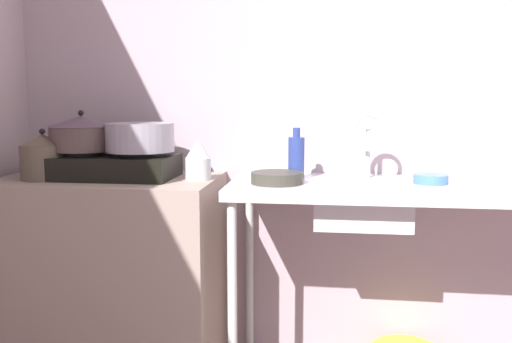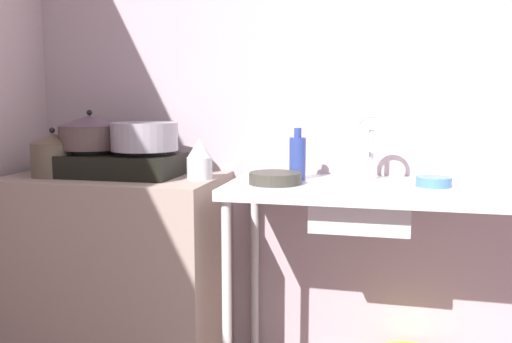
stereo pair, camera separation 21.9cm
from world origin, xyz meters
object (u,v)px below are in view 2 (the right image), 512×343
pot_on_left_burner (90,132)px  percolator (199,159)px  bottle_by_sink (298,158)px  frying_pan (275,178)px  sink_basin (360,207)px  small_bowl_on_drainboard (434,182)px  pot_on_right_burner (144,136)px  pot_beside_stove (53,155)px  faucet (371,136)px  stove (118,164)px

pot_on_left_burner → percolator: pot_on_left_burner is taller
bottle_by_sink → pot_on_left_burner: bearing=-175.7°
frying_pan → bottle_by_sink: 0.16m
pot_on_left_burner → sink_basin: (1.15, -0.05, -0.26)m
frying_pan → bottle_by_sink: size_ratio=0.97×
sink_basin → small_bowl_on_drainboard: small_bowl_on_drainboard is taller
pot_on_left_burner → frying_pan: (0.82, -0.06, -0.16)m
pot_on_left_burner → sink_basin: pot_on_left_burner is taller
pot_on_right_burner → small_bowl_on_drainboard: pot_on_right_burner is taller
frying_pan → small_bowl_on_drainboard: (0.59, 0.08, -0.00)m
frying_pan → sink_basin: bearing=2.4°
pot_on_left_burner → bottle_by_sink: (0.89, 0.07, -0.09)m
pot_beside_stove → faucet: size_ratio=0.76×
stove → bottle_by_sink: bottle_by_sink is taller
small_bowl_on_drainboard → bottle_by_sink: size_ratio=0.63×
frying_pan → percolator: bearing=170.4°
sink_basin → bottle_by_sink: bearing=156.4°
frying_pan → bottle_by_sink: bearing=62.5°
faucet → small_bowl_on_drainboard: bearing=-15.0°
faucet → percolator: bearing=-173.0°
pot_beside_stove → bottle_by_sink: bottle_by_sink is taller
pot_beside_stove → frying_pan: size_ratio=1.02×
sink_basin → frying_pan: (-0.33, -0.01, 0.10)m
pot_on_right_burner → faucet: size_ratio=1.03×
percolator → bottle_by_sink: size_ratio=0.79×
percolator → small_bowl_on_drainboard: (0.92, 0.02, -0.06)m
faucet → pot_on_right_burner: bearing=-175.2°
pot_on_left_burner → sink_basin: bearing=-2.4°
sink_basin → percolator: bearing=176.4°
small_bowl_on_drainboard → bottle_by_sink: (-0.53, 0.05, 0.07)m
sink_basin → frying_pan: 0.34m
pot_on_left_burner → bottle_by_sink: size_ratio=1.27×
small_bowl_on_drainboard → frying_pan: bearing=-172.7°
pot_beside_stove → pot_on_right_burner: bearing=11.1°
stove → pot_beside_stove: bearing=-163.8°
percolator → frying_pan: (0.33, -0.06, -0.06)m
pot_beside_stove → sink_basin: bearing=1.3°
pot_on_left_burner → frying_pan: bearing=-4.2°
pot_on_left_burner → pot_on_right_burner: pot_on_left_burner is taller
stove → small_bowl_on_drainboard: stove is taller
stove → small_bowl_on_drainboard: size_ratio=3.96×
pot_on_left_burner → pot_on_right_burner: 0.25m
pot_on_left_burner → faucet: pot_on_left_burner is taller
pot_beside_stove → stove: bearing=16.2°
pot_on_right_burner → frying_pan: size_ratio=1.37×
pot_beside_stove → bottle_by_sink: bearing=7.9°
pot_on_left_burner → small_bowl_on_drainboard: bearing=0.6°
stove → small_bowl_on_drainboard: (1.29, 0.01, -0.03)m
frying_pan → small_bowl_on_drainboard: 0.60m
percolator → frying_pan: 0.34m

